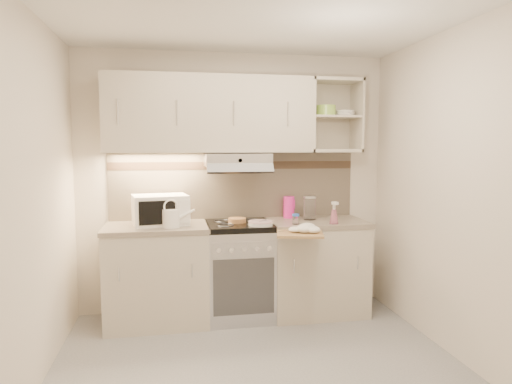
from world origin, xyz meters
The scene contains 17 objects.
ground centered at (0.00, 0.00, 0.00)m, with size 3.00×3.00×0.00m, color #99999C.
room_shell centered at (0.00, 0.37, 1.63)m, with size 3.04×2.84×2.52m.
base_cabinet_left centered at (-0.75, 1.10, 0.43)m, with size 0.90×0.60×0.86m, color beige.
worktop_left centered at (-0.75, 1.10, 0.88)m, with size 0.92×0.62×0.04m, color gray.
base_cabinet_right centered at (0.75, 1.10, 0.43)m, with size 0.90×0.60×0.86m, color beige.
worktop_right centered at (0.75, 1.10, 0.88)m, with size 0.92×0.62×0.04m, color gray.
electric_range centered at (0.00, 1.10, 0.45)m, with size 0.60×0.60×0.90m.
microwave centered at (-0.71, 1.13, 1.03)m, with size 0.53×0.43×0.27m.
watering_can centered at (-0.61, 0.96, 0.99)m, with size 0.29×0.15×0.25m.
plate_stack centered at (0.17, 0.92, 0.92)m, with size 0.22×0.22×0.05m.
bread_loaf centered at (-0.01, 1.12, 0.92)m, with size 0.17×0.17×0.04m, color olive.
pink_pitcher centered at (0.53, 1.30, 1.01)m, with size 0.12×0.11×0.22m.
glass_jar centered at (0.70, 1.16, 1.02)m, with size 0.12×0.12×0.23m.
spice_jar centered at (0.50, 0.93, 0.95)m, with size 0.06×0.06×0.09m.
spray_bottle centered at (0.84, 0.88, 0.99)m, with size 0.08×0.08×0.22m.
cutting_board centered at (0.45, 0.63, 0.87)m, with size 0.38×0.35×0.02m, color #B27A57.
dish_towel centered at (0.49, 0.64, 0.92)m, with size 0.28×0.23×0.07m, color silver, non-canonical shape.
Camera 1 is at (-0.60, -3.04, 1.60)m, focal length 32.00 mm.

